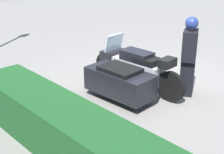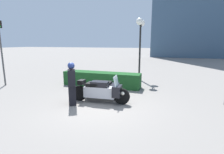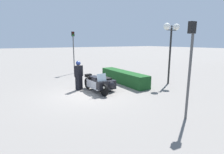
{
  "view_description": "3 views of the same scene",
  "coord_description": "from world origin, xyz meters",
  "px_view_note": "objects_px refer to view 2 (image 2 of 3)",
  "views": [
    {
      "loc": [
        -5.02,
        5.64,
        3.21
      ],
      "look_at": [
        -0.31,
        1.29,
        0.6
      ],
      "focal_mm": 55.0,
      "sensor_mm": 36.0,
      "label": 1
    },
    {
      "loc": [
        2.54,
        -6.1,
        2.46
      ],
      "look_at": [
        0.23,
        0.93,
        1.01
      ],
      "focal_mm": 28.0,
      "sensor_mm": 36.0,
      "label": 2
    },
    {
      "loc": [
        8.5,
        -3.81,
        2.8
      ],
      "look_at": [
        0.88,
        0.87,
        0.99
      ],
      "focal_mm": 28.0,
      "sensor_mm": 36.0,
      "label": 3
    }
  ],
  "objects_px": {
    "hedge_bush_curbside": "(101,79)",
    "twin_lamp_post": "(140,30)",
    "police_motorcycle": "(103,89)",
    "traffic_light_far": "(1,44)",
    "officer_rider": "(72,83)"
  },
  "relations": [
    {
      "from": "hedge_bush_curbside",
      "to": "twin_lamp_post",
      "type": "distance_m",
      "value": 4.16
    },
    {
      "from": "twin_lamp_post",
      "to": "police_motorcycle",
      "type": "bearing_deg",
      "value": -99.4
    },
    {
      "from": "police_motorcycle",
      "to": "traffic_light_far",
      "type": "xyz_separation_m",
      "value": [
        -6.42,
        0.68,
        1.92
      ]
    },
    {
      "from": "police_motorcycle",
      "to": "officer_rider",
      "type": "distance_m",
      "value": 1.44
    },
    {
      "from": "traffic_light_far",
      "to": "twin_lamp_post",
      "type": "bearing_deg",
      "value": 45.09
    },
    {
      "from": "hedge_bush_curbside",
      "to": "twin_lamp_post",
      "type": "xyz_separation_m",
      "value": [
        1.76,
        2.47,
        2.85
      ]
    },
    {
      "from": "police_motorcycle",
      "to": "hedge_bush_curbside",
      "type": "xyz_separation_m",
      "value": [
        -0.98,
        2.25,
        -0.06
      ]
    },
    {
      "from": "officer_rider",
      "to": "traffic_light_far",
      "type": "distance_m",
      "value": 5.92
    },
    {
      "from": "officer_rider",
      "to": "traffic_light_far",
      "type": "height_order",
      "value": "traffic_light_far"
    },
    {
      "from": "police_motorcycle",
      "to": "traffic_light_far",
      "type": "distance_m",
      "value": 6.73
    },
    {
      "from": "hedge_bush_curbside",
      "to": "officer_rider",
      "type": "bearing_deg",
      "value": -89.25
    },
    {
      "from": "police_motorcycle",
      "to": "hedge_bush_curbside",
      "type": "distance_m",
      "value": 2.46
    },
    {
      "from": "police_motorcycle",
      "to": "twin_lamp_post",
      "type": "relative_size",
      "value": 0.64
    },
    {
      "from": "officer_rider",
      "to": "hedge_bush_curbside",
      "type": "relative_size",
      "value": 0.39
    },
    {
      "from": "twin_lamp_post",
      "to": "traffic_light_far",
      "type": "bearing_deg",
      "value": -150.68
    }
  ]
}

